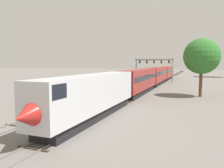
{
  "coord_description": "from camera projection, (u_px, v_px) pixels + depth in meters",
  "views": [
    {
      "loc": [
        12.65,
        -18.03,
        6.08
      ],
      "look_at": [
        1.0,
        12.0,
        3.0
      ],
      "focal_mm": 35.42,
      "sensor_mm": 36.0,
      "label": 1
    }
  ],
  "objects": [
    {
      "name": "stop_sign",
      "position": [
        19.0,
        97.0,
        27.49
      ],
      "size": [
        0.76,
        0.08,
        2.88
      ],
      "color": "gray",
      "rests_on": "ground"
    },
    {
      "name": "ground_plane",
      "position": [
        59.0,
        124.0,
        21.86
      ],
      "size": [
        400.0,
        400.0,
        0.0
      ],
      "primitive_type": "plane",
      "color": "slate"
    },
    {
      "name": "trackside_tree_left",
      "position": [
        202.0,
        56.0,
        39.16
      ],
      "size": [
        6.36,
        6.36,
        10.46
      ],
      "color": "brown",
      "rests_on": "ground"
    },
    {
      "name": "track_near",
      "position": [
        134.0,
        85.0,
        60.24
      ],
      "size": [
        2.6,
        160.0,
        0.16
      ],
      "color": "slate",
      "rests_on": "ground"
    },
    {
      "name": "passenger_train",
      "position": [
        150.0,
        77.0,
        53.11
      ],
      "size": [
        3.04,
        82.29,
        4.8
      ],
      "color": "silver",
      "rests_on": "ground"
    },
    {
      "name": "track_main",
      "position": [
        165.0,
        80.0,
        76.82
      ],
      "size": [
        2.6,
        200.0,
        0.16
      ],
      "color": "slate",
      "rests_on": "ground"
    },
    {
      "name": "signal_gantry",
      "position": [
        154.0,
        64.0,
        69.46
      ],
      "size": [
        12.1,
        0.49,
        7.7
      ],
      "color": "#999BA0",
      "rests_on": "ground"
    }
  ]
}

